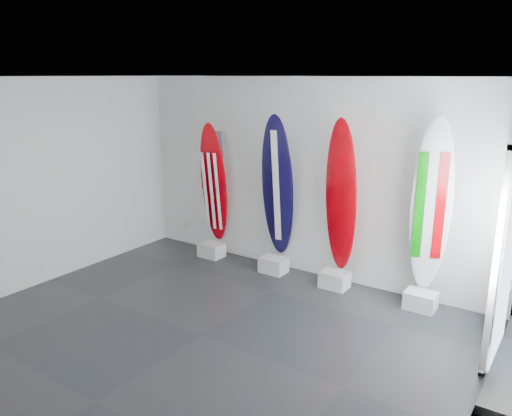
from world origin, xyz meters
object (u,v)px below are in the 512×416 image
Objects in this scene: surfboard_italy at (431,206)px; surfboard_swiss at (341,196)px; surfboard_usa at (214,184)px; surfboard_navy at (278,187)px.

surfboard_swiss is at bearing 158.15° from surfboard_italy.
surfboard_usa is 0.89× the size of surfboard_italy.
surfboard_italy is at bearing -10.10° from surfboard_navy.
surfboard_swiss is at bearing -10.45° from surfboard_usa.
surfboard_italy reaches higher than surfboard_usa.
surfboard_navy is at bearing 158.15° from surfboard_italy.
surfboard_italy reaches higher than surfboard_navy.
surfboard_italy is (2.31, 0.00, 0.04)m from surfboard_navy.
surfboard_swiss is (2.31, 0.00, 0.09)m from surfboard_usa.
surfboard_navy is (1.25, 0.00, 0.10)m from surfboard_usa.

